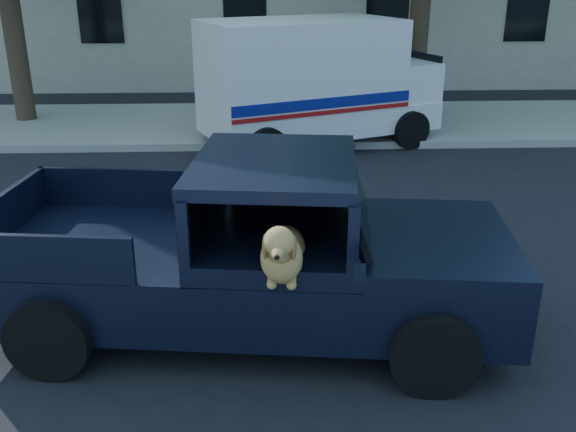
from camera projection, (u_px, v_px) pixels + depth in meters
name	position (u px, v px, depth m)	size (l,w,h in m)	color
ground	(114.00, 358.00, 6.10)	(120.00, 120.00, 0.00)	black
far_sidewalk	(199.00, 124.00, 14.62)	(60.00, 4.00, 0.15)	gray
lane_stripes	(302.00, 221.00, 9.33)	(21.60, 0.14, 0.01)	silver
pickup_truck	(243.00, 273.00, 6.41)	(5.22, 2.85, 1.80)	black
mail_truck	(315.00, 92.00, 12.82)	(5.02, 3.73, 2.50)	silver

